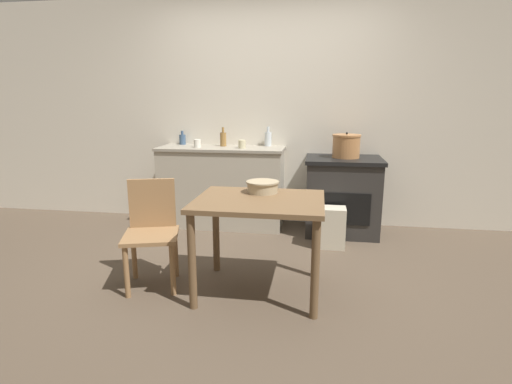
% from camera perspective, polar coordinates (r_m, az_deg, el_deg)
% --- Properties ---
extents(ground_plane, '(14.00, 14.00, 0.00)m').
position_cam_1_polar(ground_plane, '(3.41, -1.36, -11.63)').
color(ground_plane, brown).
extents(wall_back, '(8.00, 0.07, 2.55)m').
position_cam_1_polar(wall_back, '(4.66, 2.10, 11.25)').
color(wall_back, beige).
rests_on(wall_back, ground_plane).
extents(counter_cabinet, '(1.41, 0.54, 0.90)m').
position_cam_1_polar(counter_cabinet, '(4.57, -4.87, 0.79)').
color(counter_cabinet, '#B2A893').
rests_on(counter_cabinet, ground_plane).
extents(stove, '(0.80, 0.66, 0.82)m').
position_cam_1_polar(stove, '(4.41, 12.22, -0.47)').
color(stove, '#2D2B28').
rests_on(stove, ground_plane).
extents(work_table, '(0.93, 0.74, 0.72)m').
position_cam_1_polar(work_table, '(2.91, 0.49, -3.15)').
color(work_table, brown).
rests_on(work_table, ground_plane).
extents(chair, '(0.50, 0.50, 0.82)m').
position_cam_1_polar(chair, '(3.21, -14.68, -5.19)').
color(chair, '#997047').
rests_on(chair, ground_plane).
extents(flour_sack, '(0.30, 0.21, 0.40)m').
position_cam_1_polar(flour_sack, '(3.99, 10.51, -4.98)').
color(flour_sack, beige).
rests_on(flour_sack, ground_plane).
extents(stock_pot, '(0.30, 0.30, 0.27)m').
position_cam_1_polar(stock_pot, '(4.33, 12.77, 6.43)').
color(stock_pot, '#B77A47').
rests_on(stock_pot, stove).
extents(mixing_bowl_large, '(0.25, 0.25, 0.09)m').
position_cam_1_polar(mixing_bowl_large, '(3.07, 0.95, 0.83)').
color(mixing_bowl_large, tan).
rests_on(mixing_bowl_large, work_table).
extents(bottle_far_left, '(0.08, 0.08, 0.22)m').
position_cam_1_polar(bottle_far_left, '(4.58, 1.74, 7.64)').
color(bottle_far_left, silver).
rests_on(bottle_far_left, counter_cabinet).
extents(bottle_left, '(0.07, 0.07, 0.22)m').
position_cam_1_polar(bottle_left, '(4.58, -4.71, 7.58)').
color(bottle_left, olive).
rests_on(bottle_left, counter_cabinet).
extents(bottle_mid_left, '(0.07, 0.07, 0.16)m').
position_cam_1_polar(bottle_mid_left, '(4.82, -10.46, 7.43)').
color(bottle_mid_left, '#3D5675').
rests_on(bottle_mid_left, counter_cabinet).
extents(cup_center_left, '(0.08, 0.08, 0.09)m').
position_cam_1_polar(cup_center_left, '(4.37, -2.01, 6.85)').
color(cup_center_left, beige).
rests_on(cup_center_left, counter_cabinet).
extents(cup_center, '(0.08, 0.08, 0.09)m').
position_cam_1_polar(cup_center, '(4.49, -8.39, 6.89)').
color(cup_center, silver).
rests_on(cup_center, counter_cabinet).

